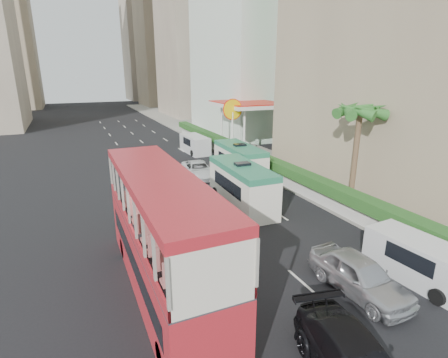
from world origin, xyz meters
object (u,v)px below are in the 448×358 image
palm_tree (355,159)px  shell_station (248,126)px  minibus_near (242,186)px  panel_van_far (195,144)px  panel_van_near (421,261)px  car_silver_lane_a (201,213)px  van_asset (198,177)px  minibus_far (240,162)px  double_decker_bus (162,235)px  car_silver_lane_b (357,292)px

palm_tree → shell_station: 19.14m
minibus_near → panel_van_far: (2.60, 16.83, -0.50)m
panel_van_near → car_silver_lane_a: bearing=114.7°
car_silver_lane_a → van_asset: (2.62, 7.73, 0.00)m
panel_van_far → palm_tree: 20.51m
minibus_near → shell_station: bearing=62.8°
minibus_far → palm_tree: bearing=-64.7°
double_decker_bus → shell_station: shell_station is taller
car_silver_lane_a → palm_tree: palm_tree is taller
van_asset → palm_tree: bearing=-51.9°
minibus_near → shell_station: shell_station is taller
van_asset → minibus_far: size_ratio=0.74×
car_silver_lane_b → shell_station: bearing=69.4°
double_decker_bus → van_asset: 16.61m
minibus_near → minibus_far: minibus_near is taller
car_silver_lane_a → minibus_near: minibus_near is taller
double_decker_bus → minibus_far: (9.97, 13.01, -1.09)m
van_asset → car_silver_lane_b: bearing=-82.9°
minibus_near → car_silver_lane_b: bearing=-87.9°
minibus_near → panel_van_near: (3.15, -11.00, -0.54)m
minibus_near → double_decker_bus: bearing=-133.6°
double_decker_bus → panel_van_near: double_decker_bus is taller
car_silver_lane_a → car_silver_lane_b: 11.01m
palm_tree → panel_van_near: bearing=-113.5°
car_silver_lane_a → palm_tree: (9.51, -3.16, 3.38)m
car_silver_lane_a → shell_station: (11.71, 15.84, 2.75)m
panel_van_near → panel_van_far: (-0.55, 27.82, 0.03)m
panel_van_near → palm_tree: (3.42, 7.84, 2.45)m
shell_station → minibus_far: bearing=-121.1°
panel_van_near → palm_tree: palm_tree is taller
car_silver_lane_b → minibus_far: size_ratio=0.73×
car_silver_lane_b → panel_van_near: bearing=-10.2°
panel_van_near → palm_tree: size_ratio=0.72×
car_silver_lane_b → van_asset: car_silver_lane_b is taller
minibus_far → van_asset: bearing=150.7°
car_silver_lane_a → palm_tree: bearing=-24.9°
minibus_near → minibus_far: (2.73, 5.86, -0.03)m
double_decker_bus → palm_tree: (13.80, 4.00, 0.85)m
palm_tree → double_decker_bus: bearing=-163.8°
panel_van_near → shell_station: size_ratio=0.58×
car_silver_lane_b → panel_van_near: size_ratio=1.01×
van_asset → panel_van_far: 9.59m
palm_tree → van_asset: bearing=122.3°
car_silver_lane_b → van_asset: 18.32m
minibus_near → panel_van_far: bearing=82.9°
panel_van_far → palm_tree: (3.96, -19.98, 2.42)m
double_decker_bus → panel_van_far: 25.97m
minibus_far → shell_station: 11.74m
panel_van_near → palm_tree: 8.90m
car_silver_lane_a → van_asset: 8.17m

